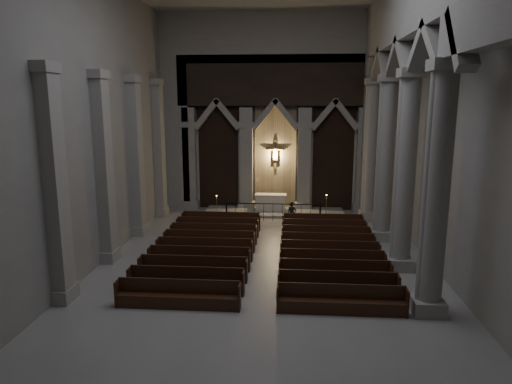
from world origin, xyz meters
TOP-DOWN VIEW (x-y plane):
  - room at (0.00, 0.00)m, footprint 24.00×24.10m
  - sanctuary_wall at (0.00, 11.54)m, footprint 14.00×0.77m
  - right_arcade at (5.50, 1.33)m, footprint 1.00×24.00m
  - left_pilasters at (-6.75, 3.50)m, footprint 0.60×13.00m
  - sanctuary_step at (0.00, 10.60)m, footprint 8.50×2.60m
  - altar at (-0.23, 10.83)m, footprint 1.95×0.78m
  - altar_rail at (-0.00, 8.66)m, footprint 5.47×0.09m
  - candle_stand_left at (-3.44, 9.81)m, footprint 0.20×0.20m
  - candle_stand_right at (3.09, 9.54)m, footprint 0.24×0.24m
  - pews at (0.00, 2.01)m, footprint 9.61×9.90m
  - worshipper at (1.08, 7.59)m, footprint 0.51×0.34m

SIDE VIEW (x-z plane):
  - sanctuary_step at x=0.00m, z-range 0.00..0.15m
  - pews at x=0.00m, z-range -0.16..0.78m
  - candle_stand_left at x=-3.44m, z-range -0.28..0.93m
  - candle_stand_right at x=3.09m, z-range -0.33..1.10m
  - altar at x=-0.23m, z-range 0.15..1.14m
  - worshipper at x=1.08m, z-range 0.00..1.37m
  - altar_rail at x=0.00m, z-range 0.18..1.25m
  - left_pilasters at x=-6.75m, z-range -0.10..7.92m
  - sanctuary_wall at x=0.00m, z-range 0.62..12.62m
  - room at x=0.00m, z-range 1.60..13.60m
  - right_arcade at x=5.50m, z-range 1.83..13.83m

